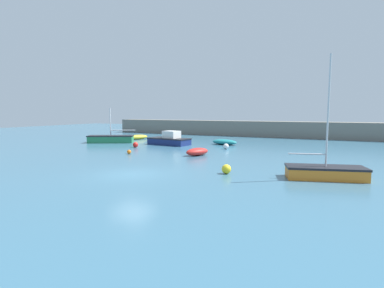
{
  "coord_description": "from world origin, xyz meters",
  "views": [
    {
      "loc": [
        11.14,
        -14.7,
        3.83
      ],
      "look_at": [
        -0.2,
        8.89,
        0.99
      ],
      "focal_mm": 28.0,
      "sensor_mm": 36.0,
      "label": 1
    }
  ],
  "objects_px": {
    "motorboat_with_cabin": "(170,140)",
    "rowboat_white_midwater": "(224,142)",
    "mooring_buoy_red": "(135,145)",
    "mooring_buoy_white": "(226,146)",
    "fishing_dinghy_green": "(197,152)",
    "rowboat_blue_near": "(138,137)",
    "mooring_buoy_orange": "(129,152)",
    "sailboat_twin_hulled": "(111,139)",
    "mooring_buoy_yellow": "(226,169)",
    "sailboat_tall_mast": "(325,172)"
  },
  "relations": [
    {
      "from": "rowboat_white_midwater",
      "to": "mooring_buoy_white",
      "type": "xyz_separation_m",
      "value": [
        1.55,
        -3.91,
        -0.02
      ]
    },
    {
      "from": "rowboat_white_midwater",
      "to": "mooring_buoy_white",
      "type": "relative_size",
      "value": 5.9
    },
    {
      "from": "fishing_dinghy_green",
      "to": "rowboat_blue_near",
      "type": "distance_m",
      "value": 17.39
    },
    {
      "from": "rowboat_blue_near",
      "to": "mooring_buoy_red",
      "type": "relative_size",
      "value": 5.81
    },
    {
      "from": "sailboat_twin_hulled",
      "to": "mooring_buoy_yellow",
      "type": "bearing_deg",
      "value": 120.65
    },
    {
      "from": "sailboat_twin_hulled",
      "to": "fishing_dinghy_green",
      "type": "bearing_deg",
      "value": 131.54
    },
    {
      "from": "sailboat_twin_hulled",
      "to": "fishing_dinghy_green",
      "type": "xyz_separation_m",
      "value": [
        14.2,
        -5.25,
        -0.14
      ]
    },
    {
      "from": "sailboat_twin_hulled",
      "to": "fishing_dinghy_green",
      "type": "distance_m",
      "value": 15.14
    },
    {
      "from": "rowboat_blue_near",
      "to": "mooring_buoy_yellow",
      "type": "xyz_separation_m",
      "value": [
        18.8,
        -16.72,
        -0.02
      ]
    },
    {
      "from": "sailboat_twin_hulled",
      "to": "rowboat_blue_near",
      "type": "relative_size",
      "value": 1.71
    },
    {
      "from": "rowboat_white_midwater",
      "to": "sailboat_tall_mast",
      "type": "relative_size",
      "value": 0.48
    },
    {
      "from": "rowboat_white_midwater",
      "to": "mooring_buoy_yellow",
      "type": "relative_size",
      "value": 5.73
    },
    {
      "from": "rowboat_blue_near",
      "to": "mooring_buoy_white",
      "type": "relative_size",
      "value": 5.86
    },
    {
      "from": "motorboat_with_cabin",
      "to": "mooring_buoy_orange",
      "type": "relative_size",
      "value": 13.82
    },
    {
      "from": "rowboat_blue_near",
      "to": "mooring_buoy_white",
      "type": "bearing_deg",
      "value": -87.8
    },
    {
      "from": "sailboat_tall_mast",
      "to": "mooring_buoy_red",
      "type": "relative_size",
      "value": 12.21
    },
    {
      "from": "sailboat_tall_mast",
      "to": "motorboat_with_cabin",
      "type": "bearing_deg",
      "value": 129.87
    },
    {
      "from": "motorboat_with_cabin",
      "to": "rowboat_white_midwater",
      "type": "height_order",
      "value": "motorboat_with_cabin"
    },
    {
      "from": "rowboat_blue_near",
      "to": "rowboat_white_midwater",
      "type": "xyz_separation_m",
      "value": [
        13.16,
        -1.17,
        -0.0
      ]
    },
    {
      "from": "motorboat_with_cabin",
      "to": "mooring_buoy_yellow",
      "type": "xyz_separation_m",
      "value": [
        11.35,
        -12.68,
        -0.27
      ]
    },
    {
      "from": "rowboat_blue_near",
      "to": "mooring_buoy_orange",
      "type": "bearing_deg",
      "value": -125.85
    },
    {
      "from": "mooring_buoy_white",
      "to": "mooring_buoy_orange",
      "type": "bearing_deg",
      "value": -133.35
    },
    {
      "from": "rowboat_blue_near",
      "to": "mooring_buoy_white",
      "type": "distance_m",
      "value": 15.57
    },
    {
      "from": "mooring_buoy_orange",
      "to": "rowboat_blue_near",
      "type": "bearing_deg",
      "value": 122.92
    },
    {
      "from": "sailboat_tall_mast",
      "to": "mooring_buoy_white",
      "type": "bearing_deg",
      "value": 116.74
    },
    {
      "from": "mooring_buoy_orange",
      "to": "motorboat_with_cabin",
      "type": "bearing_deg",
      "value": 93.38
    },
    {
      "from": "mooring_buoy_red",
      "to": "mooring_buoy_yellow",
      "type": "relative_size",
      "value": 0.98
    },
    {
      "from": "mooring_buoy_orange",
      "to": "mooring_buoy_red",
      "type": "bearing_deg",
      "value": 119.71
    },
    {
      "from": "motorboat_with_cabin",
      "to": "mooring_buoy_orange",
      "type": "distance_m",
      "value": 8.24
    },
    {
      "from": "rowboat_blue_near",
      "to": "motorboat_with_cabin",
      "type": "bearing_deg",
      "value": -97.23
    },
    {
      "from": "motorboat_with_cabin",
      "to": "rowboat_white_midwater",
      "type": "relative_size",
      "value": 1.55
    },
    {
      "from": "sailboat_twin_hulled",
      "to": "motorboat_with_cabin",
      "type": "bearing_deg",
      "value": 160.19
    },
    {
      "from": "mooring_buoy_red",
      "to": "mooring_buoy_orange",
      "type": "bearing_deg",
      "value": -60.29
    },
    {
      "from": "rowboat_white_midwater",
      "to": "sailboat_tall_mast",
      "type": "bearing_deg",
      "value": 139.02
    },
    {
      "from": "rowboat_white_midwater",
      "to": "mooring_buoy_white",
      "type": "height_order",
      "value": "rowboat_white_midwater"
    },
    {
      "from": "sailboat_twin_hulled",
      "to": "mooring_buoy_white",
      "type": "distance_m",
      "value": 14.99
    },
    {
      "from": "motorboat_with_cabin",
      "to": "sailboat_tall_mast",
      "type": "bearing_deg",
      "value": 153.26
    },
    {
      "from": "mooring_buoy_red",
      "to": "mooring_buoy_white",
      "type": "relative_size",
      "value": 1.01
    },
    {
      "from": "mooring_buoy_white",
      "to": "mooring_buoy_yellow",
      "type": "bearing_deg",
      "value": -70.64
    },
    {
      "from": "motorboat_with_cabin",
      "to": "sailboat_tall_mast",
      "type": "relative_size",
      "value": 0.74
    },
    {
      "from": "sailboat_twin_hulled",
      "to": "mooring_buoy_red",
      "type": "distance_m",
      "value": 6.42
    },
    {
      "from": "sailboat_twin_hulled",
      "to": "mooring_buoy_red",
      "type": "bearing_deg",
      "value": 125.87
    },
    {
      "from": "motorboat_with_cabin",
      "to": "sailboat_tall_mast",
      "type": "distance_m",
      "value": 20.5
    },
    {
      "from": "fishing_dinghy_green",
      "to": "mooring_buoy_orange",
      "type": "height_order",
      "value": "fishing_dinghy_green"
    },
    {
      "from": "mooring_buoy_white",
      "to": "mooring_buoy_yellow",
      "type": "distance_m",
      "value": 12.34
    },
    {
      "from": "motorboat_with_cabin",
      "to": "mooring_buoy_red",
      "type": "relative_size",
      "value": 9.05
    },
    {
      "from": "rowboat_blue_near",
      "to": "sailboat_tall_mast",
      "type": "xyz_separation_m",
      "value": [
        24.37,
        -15.62,
        0.1
      ]
    },
    {
      "from": "sailboat_twin_hulled",
      "to": "rowboat_blue_near",
      "type": "height_order",
      "value": "sailboat_twin_hulled"
    },
    {
      "from": "rowboat_blue_near",
      "to": "rowboat_white_midwater",
      "type": "bearing_deg",
      "value": -73.83
    },
    {
      "from": "fishing_dinghy_green",
      "to": "mooring_buoy_white",
      "type": "distance_m",
      "value": 5.4
    }
  ]
}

